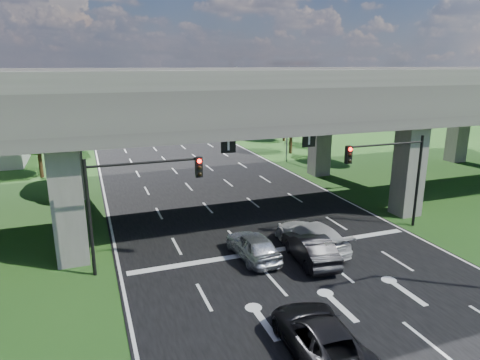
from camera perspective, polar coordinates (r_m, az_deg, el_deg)
ground at (r=22.15m, az=9.11°, el=-12.75°), size 160.00×160.00×0.00m
road at (r=30.48m, az=-0.02°, el=-4.52°), size 18.00×120.00×0.03m
overpass at (r=30.66m, az=-1.33°, el=10.75°), size 80.00×15.00×10.00m
signal_right at (r=28.03m, az=19.63°, el=1.70°), size 5.76×0.54×6.00m
signal_left at (r=21.86m, az=-13.99°, el=-1.53°), size 5.76×0.54×6.00m
streetlight_far at (r=45.76m, az=5.93°, el=9.55°), size 3.38×0.25×10.00m
streetlight_beyond at (r=60.50m, az=-0.80°, el=11.01°), size 3.38×0.25×10.00m
tree_left_near at (r=43.49m, az=-25.51°, el=6.50°), size 4.50×4.50×7.80m
tree_left_mid at (r=51.81m, az=-28.02°, el=6.66°), size 3.91×3.90×6.76m
tree_left_far at (r=59.26m, az=-23.32°, el=9.01°), size 4.80×4.80×8.32m
tree_right_near at (r=50.77m, az=6.93°, el=8.55°), size 4.20×4.20×7.28m
tree_right_mid at (r=59.25m, az=6.02°, el=9.21°), size 3.91×3.90×6.76m
tree_right_far at (r=64.99m, az=-0.33°, el=10.39°), size 4.50×4.50×7.80m
car_silver at (r=23.53m, az=1.72°, el=-8.71°), size 2.03×4.47×1.49m
car_dark at (r=23.46m, az=9.31°, el=-8.95°), size 2.06×4.75×1.52m
car_white at (r=24.97m, az=9.48°, el=-7.37°), size 2.76×5.58×1.56m
car_trailing at (r=16.76m, az=10.66°, el=-19.92°), size 2.71×5.31×1.44m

